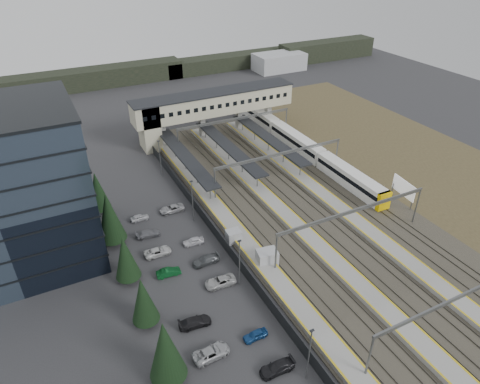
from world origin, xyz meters
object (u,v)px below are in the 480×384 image
relay_cabin_far (234,236)px  billboard (404,189)px  train (297,142)px  relay_cabin_near (267,258)px  footbridge (204,107)px

relay_cabin_far → billboard: 33.21m
relay_cabin_far → train: bearing=40.5°
relay_cabin_near → footbridge: size_ratio=0.08×
billboard → relay_cabin_far: bearing=173.1°
relay_cabin_far → footbridge: 42.84m
footbridge → train: bearing=-45.1°
relay_cabin_far → footbridge: bearing=73.5°
relay_cabin_near → train: bearing=50.3°
footbridge → relay_cabin_near: bearing=-101.7°
relay_cabin_far → billboard: (32.89, -3.96, 2.32)m
relay_cabin_far → train: train is taller
relay_cabin_near → train: train is taller
footbridge → train: (16.30, -16.35, -5.95)m
relay_cabin_near → footbridge: (9.96, 47.95, 6.64)m
footbridge → billboard: size_ratio=6.82×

